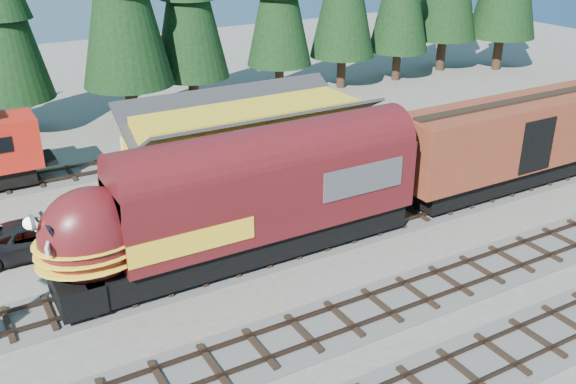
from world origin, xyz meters
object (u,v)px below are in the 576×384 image
locomotive (233,209)px  depot (249,142)px  boxcar (513,140)px  pickup_truck_a (36,237)px

locomotive → depot: bearing=57.8°
boxcar → locomotive: bearing=180.0°
boxcar → pickup_truck_a: bearing=167.4°
locomotive → boxcar: 16.92m
locomotive → pickup_truck_a: (-7.33, 5.41, -1.88)m
boxcar → pickup_truck_a: (-24.25, 5.41, -1.99)m
pickup_truck_a → boxcar: bearing=-97.9°
locomotive → pickup_truck_a: locomotive is taller
depot → boxcar: (12.82, -6.50, -0.19)m
depot → locomotive: (-4.09, -6.50, -0.30)m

